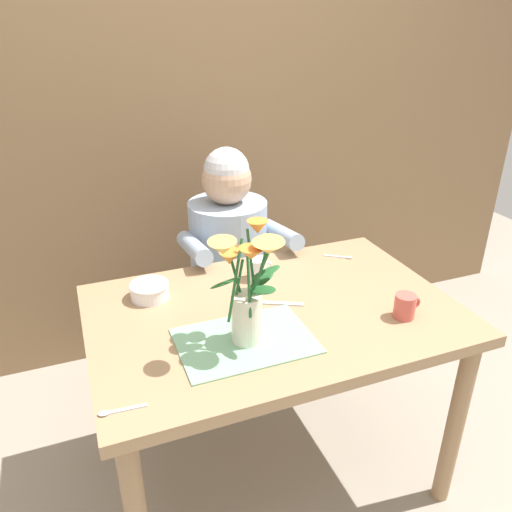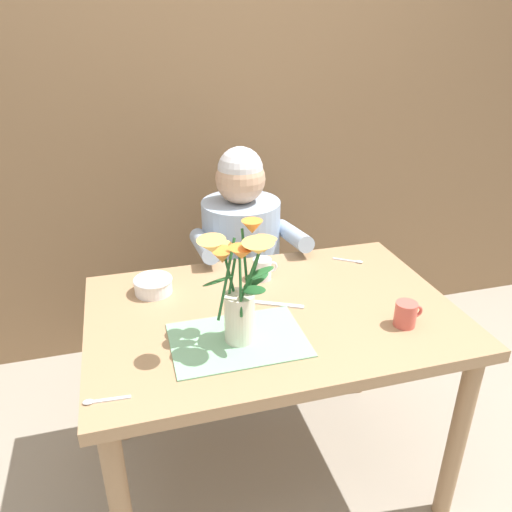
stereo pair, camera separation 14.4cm
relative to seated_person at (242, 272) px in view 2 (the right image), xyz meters
name	(u,v)px [view 2 (the right image)]	position (x,y,z in m)	size (l,w,h in m)	color
ground_plane	(270,470)	(-0.05, -0.62, -0.56)	(6.00, 6.00, 0.00)	gray
wood_panel_backdrop	(208,102)	(-0.05, 0.43, 0.69)	(4.00, 0.10, 2.50)	brown
dining_table	(272,334)	(-0.05, -0.62, 0.08)	(1.20, 0.80, 0.74)	#9E7A56
seated_person	(242,272)	(0.00, 0.00, 0.00)	(0.45, 0.47, 1.14)	#4C4C56
striped_placemat	(238,340)	(-0.20, -0.75, 0.18)	(0.40, 0.28, 0.01)	#7AB289
flower_vase	(240,283)	(-0.19, -0.76, 0.38)	(0.26, 0.23, 0.37)	silver
ceramic_bowl	(153,285)	(-0.42, -0.39, 0.21)	(0.14, 0.14, 0.06)	white
dinner_knife	(276,304)	(-0.03, -0.59, 0.18)	(0.19, 0.02, 0.01)	silver
tea_cup	(406,314)	(0.32, -0.81, 0.22)	(0.09, 0.07, 0.08)	#CC564C
ceramic_mug	(263,269)	(-0.02, -0.40, 0.22)	(0.09, 0.07, 0.08)	silver
spoon_0	(353,261)	(0.36, -0.36, 0.18)	(0.11, 0.08, 0.01)	silver
spoon_1	(99,401)	(-0.60, -0.91, 0.18)	(0.12, 0.02, 0.01)	silver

